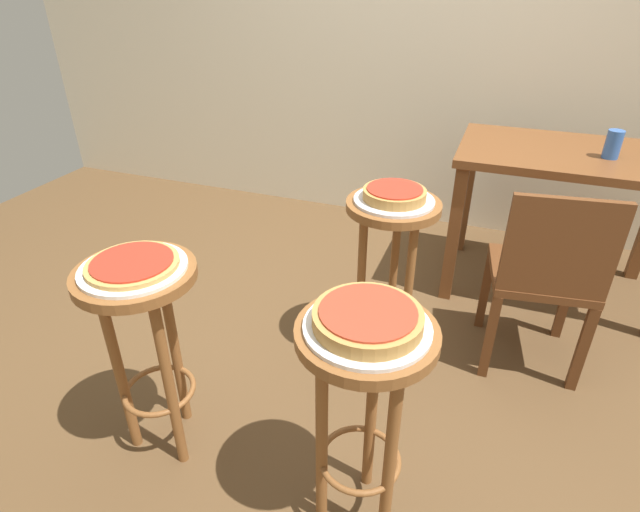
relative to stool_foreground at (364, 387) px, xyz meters
The scene contains 13 objects.
ground_plane 0.91m from the stool_foreground, 108.87° to the left, with size 6.00×6.00×0.00m, color brown.
stool_foreground is the anchor object (origin of this frame).
serving_plate_foreground 0.21m from the stool_foreground, 75.96° to the left, with size 0.33×0.33×0.01m, color silver.
pizza_foreground 0.23m from the stool_foreground, 63.43° to the left, with size 0.28×0.28×0.05m.
stool_middle 0.75m from the stool_foreground, behind, with size 0.38×0.38×0.75m.
serving_plate_middle 0.78m from the stool_foreground, behind, with size 0.33×0.33×0.01m, color white.
pizza_middle 0.78m from the stool_foreground, behind, with size 0.28×0.28×0.02m.
stool_leftside 0.82m from the stool_foreground, 98.61° to the left, with size 0.38×0.38×0.75m.
serving_plate_leftside 0.85m from the stool_foreground, 98.61° to the left, with size 0.32×0.32×0.01m, color silver.
pizza_leftside 0.85m from the stool_foreground, 98.61° to the left, with size 0.25×0.25×0.05m.
dining_table 1.75m from the stool_foreground, 70.96° to the left, with size 1.07×0.68×0.78m.
cup_near_edge 1.77m from the stool_foreground, 65.93° to the left, with size 0.07×0.07×0.13m, color #3360B2.
wooden_chair 1.07m from the stool_foreground, 62.51° to the left, with size 0.45×0.45×0.85m.
Camera 1 is at (0.48, -1.69, 1.55)m, focal length 28.47 mm.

